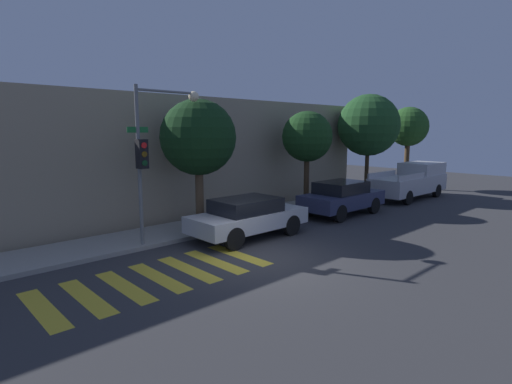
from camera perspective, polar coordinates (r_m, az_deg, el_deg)
The scene contains 12 objects.
ground_plane at distance 11.91m, azimuth 0.78°, elevation -9.64°, with size 60.00×60.00×0.00m, color #333335.
sidewalk at distance 15.22m, azimuth -10.75°, elevation -5.44°, with size 26.00×2.34×0.14m, color gray.
building_row at distance 18.83m, azimuth -18.47°, elevation 4.77°, with size 26.00×6.00×5.20m, color gray.
crosswalk at distance 10.87m, azimuth -13.80°, elevation -11.74°, with size 5.94×2.60×0.00m.
traffic_light_pole at distance 13.16m, azimuth -14.31°, elevation 7.02°, with size 2.63×0.56×5.16m.
sedan_near_corner at distance 14.09m, azimuth -1.17°, elevation -3.50°, with size 4.37×1.86×1.42m.
sedan_middle at distance 18.29m, azimuth 12.17°, elevation -0.72°, with size 4.25×1.87×1.52m.
pickup_truck at distance 24.00m, azimuth 21.31°, elevation 1.51°, with size 5.66×1.94×1.94m.
tree_near_corner at distance 15.02m, azimuth -8.24°, elevation 7.65°, with size 2.81×2.81×4.93m.
tree_midblock at distance 19.30m, azimuth 7.33°, elevation 7.79°, with size 2.40×2.40×4.69m.
tree_far_end at distance 23.67m, azimuth 15.78°, elevation 9.15°, with size 3.46×3.46×5.80m.
tree_behind_truck at distance 27.88m, azimuth 20.95°, elevation 8.63°, with size 2.52×2.52×5.28m.
Camera 1 is at (-7.84, -8.15, 3.76)m, focal length 28.00 mm.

